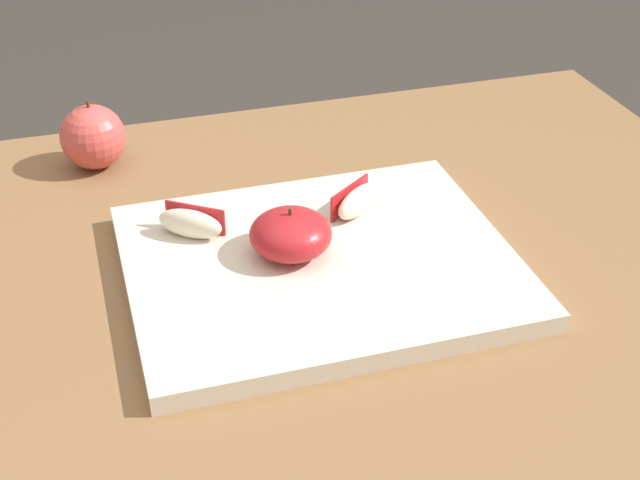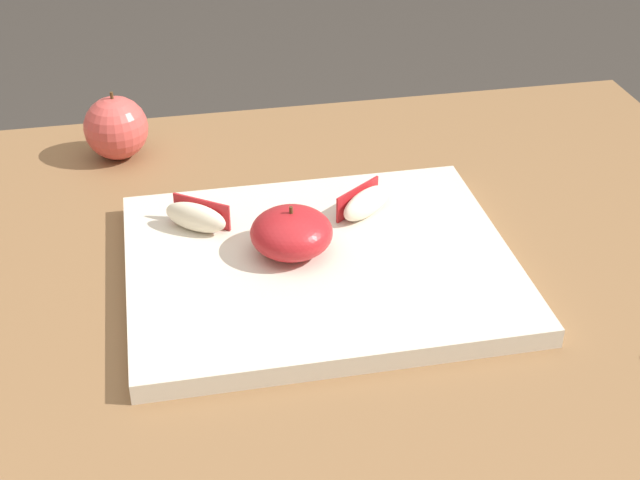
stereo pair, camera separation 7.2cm
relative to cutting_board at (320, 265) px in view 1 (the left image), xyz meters
The scene contains 6 objects.
dining_table 0.14m from the cutting_board, behind, with size 1.19×0.82×0.75m.
cutting_board is the anchor object (origin of this frame).
apple_half_skin_up 0.04m from the cutting_board, 150.98° to the left, with size 0.08×0.08×0.05m.
apple_wedge_right 0.14m from the cutting_board, 147.12° to the left, with size 0.07×0.06×0.03m.
apple_wedge_back 0.10m from the cutting_board, 47.31° to the left, with size 0.07×0.06×0.03m.
whole_apple_pink_lady 0.36m from the cutting_board, 123.29° to the left, with size 0.08×0.08×0.09m.
Camera 1 is at (-0.14, -0.71, 1.27)m, focal length 50.56 mm.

